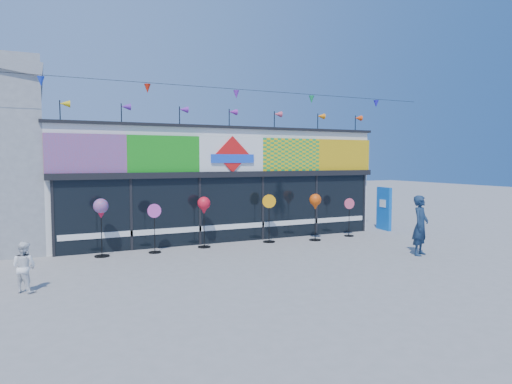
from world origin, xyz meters
TOP-DOWN VIEW (x-y plane):
  - ground at (0.00, 0.00)m, footprint 80.00×80.00m
  - kite_shop at (0.00, 5.94)m, footprint 16.00×5.70m
  - blue_sign at (6.77, 3.31)m, footprint 0.23×0.90m
  - spinner_0 at (-4.49, 2.78)m, footprint 0.44×0.44m
  - spinner_1 at (-2.92, 2.67)m, footprint 0.43×0.39m
  - spinner_2 at (-1.24, 2.85)m, footprint 0.43×0.43m
  - spinner_3 at (1.15, 2.79)m, footprint 0.46×0.43m
  - spinner_4 at (2.82, 2.40)m, footprint 0.43×0.43m
  - spinner_5 at (4.49, 2.62)m, footprint 0.41×0.37m
  - adult_man at (4.32, -1.14)m, footprint 0.79×0.69m
  - child at (-6.48, -0.35)m, footprint 0.62×0.58m

SIDE VIEW (x-z plane):
  - ground at x=0.00m, z-range 0.00..0.00m
  - child at x=-6.48m, z-range 0.00..1.12m
  - spinner_5 at x=4.49m, z-range 0.04..1.49m
  - spinner_1 at x=-2.92m, z-range 0.04..1.58m
  - blue_sign at x=6.77m, z-range 0.00..1.78m
  - spinner_3 at x=1.15m, z-range 0.05..1.74m
  - adult_man at x=4.32m, z-range 0.00..1.83m
  - spinner_4 at x=2.82m, z-range 0.51..2.20m
  - spinner_2 at x=-1.24m, z-range 0.51..2.20m
  - spinner_0 at x=-4.49m, z-range 0.53..2.28m
  - kite_shop at x=0.00m, z-range -0.61..4.70m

